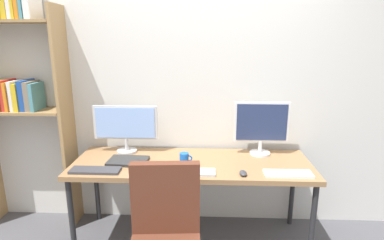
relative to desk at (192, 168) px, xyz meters
The scene contains 12 objects.
wall_back 0.74m from the desk, 90.00° to the left, with size 4.38×0.10×2.60m.
desk is the anchor object (origin of this frame).
bookshelf 1.75m from the desk, behind, with size 0.83×0.28×2.19m.
monitor_left 0.71m from the desk, 160.51° to the left, with size 0.57×0.18×0.43m.
monitor_right 0.71m from the desk, 19.48° to the left, with size 0.47×0.18×0.48m.
keyboard_left 0.78m from the desk, 162.73° to the right, with size 0.39×0.13×0.02m, color #38383D.
keyboard_center 0.24m from the desk, 90.00° to the right, with size 0.38×0.13×0.02m, color silver.
keyboard_right 0.78m from the desk, 17.27° to the right, with size 0.36×0.13×0.02m, color silver.
mouse_left_side 0.39m from the desk, 147.20° to the right, with size 0.06×0.10×0.03m, color silver.
mouse_right_side 0.47m from the desk, 31.47° to the right, with size 0.06×0.10×0.03m, color #38383D.
laptop_closed 0.54m from the desk, behind, with size 0.32×0.22×0.02m, color #2D2D2D.
coffee_mug 0.12m from the desk, 149.51° to the right, with size 0.11×0.08×0.09m.
Camera 1 is at (0.11, -1.85, 1.74)m, focal length 29.30 mm.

